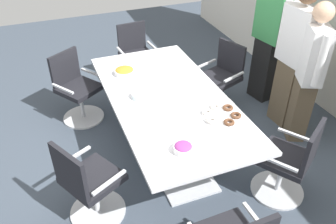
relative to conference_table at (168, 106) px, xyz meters
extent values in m
cube|color=#3D4754|center=(0.00, 0.00, -0.63)|extent=(10.00, 10.00, 0.01)
cube|color=silver|center=(0.00, 0.00, 0.10)|extent=(2.40, 1.20, 0.04)
cube|color=silver|center=(-0.55, 0.00, -0.61)|extent=(0.56, 0.56, 0.02)
cylinder|color=silver|center=(-0.55, 0.00, -0.26)|extent=(0.09, 0.09, 0.69)
cube|color=silver|center=(0.55, 0.00, -0.61)|extent=(0.56, 0.56, 0.02)
cylinder|color=silver|center=(0.55, 0.00, -0.26)|extent=(0.09, 0.09, 0.69)
cylinder|color=silver|center=(-0.61, 0.97, -0.61)|extent=(0.69, 0.69, 0.02)
cylinder|color=silver|center=(-0.61, 0.97, -0.40)|extent=(0.05, 0.05, 0.41)
cube|color=black|center=(-0.61, 0.97, -0.17)|extent=(0.59, 0.59, 0.06)
cube|color=black|center=(-0.69, 1.17, 0.07)|extent=(0.42, 0.19, 0.42)
cube|color=silver|center=(-0.38, 1.06, -0.05)|extent=(0.15, 0.36, 0.02)
cube|color=silver|center=(-0.84, 0.89, -0.05)|extent=(0.15, 0.36, 0.02)
cylinder|color=silver|center=(-1.63, 0.15, -0.61)|extent=(0.59, 0.59, 0.02)
cylinder|color=silver|center=(-1.63, 0.15, -0.40)|extent=(0.05, 0.05, 0.41)
cube|color=black|center=(-1.63, 0.15, -0.17)|extent=(0.50, 0.50, 0.06)
cube|color=black|center=(-1.84, 0.13, 0.07)|extent=(0.08, 0.44, 0.42)
cube|color=silver|center=(-1.66, 0.39, -0.05)|extent=(0.37, 0.06, 0.02)
cube|color=silver|center=(-1.61, -0.10, -0.05)|extent=(0.37, 0.06, 0.02)
cylinder|color=silver|center=(-1.02, -0.83, -0.61)|extent=(0.75, 0.75, 0.02)
cylinder|color=silver|center=(-1.02, -0.83, -0.40)|extent=(0.05, 0.05, 0.41)
cube|color=black|center=(-1.02, -0.83, -0.17)|extent=(0.64, 0.64, 0.06)
cube|color=black|center=(-1.19, -0.94, 0.07)|extent=(0.28, 0.39, 0.42)
cube|color=silver|center=(-1.16, -0.62, -0.05)|extent=(0.32, 0.23, 0.02)
cube|color=silver|center=(-0.88, -1.03, -0.05)|extent=(0.32, 0.23, 0.02)
cylinder|color=silver|center=(0.61, -0.97, -0.61)|extent=(0.73, 0.73, 0.02)
cylinder|color=silver|center=(0.61, -0.97, -0.40)|extent=(0.05, 0.05, 0.41)
cube|color=black|center=(0.61, -0.97, -0.17)|extent=(0.62, 0.62, 0.06)
cube|color=black|center=(0.71, -1.16, 0.07)|extent=(0.40, 0.24, 0.42)
cube|color=silver|center=(0.40, -1.09, -0.05)|extent=(0.20, 0.34, 0.02)
cube|color=silver|center=(0.83, -0.86, -0.05)|extent=(0.20, 0.34, 0.02)
cube|color=silver|center=(1.63, 0.10, -0.05)|extent=(0.37, 0.04, 0.02)
cylinder|color=silver|center=(1.02, 0.83, -0.61)|extent=(0.75, 0.75, 0.02)
cylinder|color=silver|center=(1.02, 0.83, -0.40)|extent=(0.05, 0.05, 0.41)
cube|color=black|center=(1.02, 0.83, -0.17)|extent=(0.64, 0.64, 0.06)
cube|color=black|center=(1.19, 0.94, 0.07)|extent=(0.27, 0.39, 0.42)
cube|color=silver|center=(1.15, 0.62, -0.05)|extent=(0.32, 0.23, 0.02)
cube|color=silver|center=(0.88, 1.03, -0.05)|extent=(0.32, 0.23, 0.02)
cube|color=black|center=(-0.63, 1.69, -0.18)|extent=(0.35, 0.26, 0.89)
cube|color=#388C4C|center=(-0.63, 1.69, 0.62)|extent=(0.47, 0.30, 0.71)
cylinder|color=#388C4C|center=(-0.37, 1.74, 0.65)|extent=(0.09, 0.09, 0.64)
cylinder|color=#388C4C|center=(-0.89, 1.64, 0.65)|extent=(0.09, 0.09, 0.64)
cube|color=brown|center=(-0.01, 1.62, -0.20)|extent=(0.33, 0.21, 0.86)
cube|color=white|center=(-0.01, 1.62, 0.57)|extent=(0.45, 0.24, 0.68)
cylinder|color=white|center=(0.25, 1.63, 0.60)|extent=(0.08, 0.08, 0.61)
cylinder|color=white|center=(-0.28, 1.61, 0.60)|extent=(0.08, 0.08, 0.61)
cube|color=brown|center=(0.29, 1.58, -0.22)|extent=(0.37, 0.32, 0.80)
cube|color=white|center=(0.29, 1.58, 0.49)|extent=(0.49, 0.38, 0.64)
sphere|color=#DBAD89|center=(0.29, 1.58, 0.95)|extent=(0.22, 0.22, 0.22)
cylinder|color=white|center=(0.53, 1.47, 0.53)|extent=(0.11, 0.11, 0.57)
cylinder|color=white|center=(0.05, 1.69, 0.53)|extent=(0.11, 0.11, 0.57)
cylinder|color=white|center=(0.87, -0.20, 0.15)|extent=(0.17, 0.17, 0.06)
ellipsoid|color=#9E3D8E|center=(0.87, -0.20, 0.18)|extent=(0.15, 0.15, 0.05)
cylinder|color=white|center=(-0.66, -0.30, 0.15)|extent=(0.24, 0.24, 0.06)
ellipsoid|color=orange|center=(-0.66, -0.30, 0.18)|extent=(0.21, 0.21, 0.05)
cylinder|color=white|center=(0.53, 0.36, 0.13)|extent=(0.38, 0.38, 0.01)
torus|color=brown|center=(0.67, 0.37, 0.15)|extent=(0.11, 0.11, 0.03)
torus|color=brown|center=(0.60, 0.49, 0.15)|extent=(0.11, 0.11, 0.03)
torus|color=brown|center=(0.45, 0.48, 0.15)|extent=(0.11, 0.11, 0.03)
torus|color=white|center=(0.39, 0.37, 0.15)|extent=(0.11, 0.11, 0.03)
torus|color=white|center=(0.44, 0.25, 0.15)|extent=(0.11, 0.11, 0.03)
torus|color=white|center=(0.58, 0.23, 0.15)|extent=(0.11, 0.11, 0.03)
cylinder|color=white|center=(-0.10, -0.28, 0.13)|extent=(0.20, 0.20, 0.01)
cylinder|color=silver|center=(-0.10, -0.28, 0.13)|extent=(0.20, 0.20, 0.01)
cylinder|color=white|center=(-0.10, -0.28, 0.14)|extent=(0.20, 0.20, 0.01)
cylinder|color=silver|center=(-0.10, -0.28, 0.15)|extent=(0.20, 0.20, 0.01)
cylinder|color=white|center=(-0.10, -0.28, 0.15)|extent=(0.20, 0.20, 0.01)
cylinder|color=silver|center=(-0.10, -0.28, 0.16)|extent=(0.20, 0.20, 0.01)
cylinder|color=white|center=(-0.10, -0.28, 0.16)|extent=(0.20, 0.20, 0.01)
cylinder|color=silver|center=(-0.10, -0.28, 0.17)|extent=(0.20, 0.20, 0.01)
cylinder|color=white|center=(-0.10, -0.28, 0.18)|extent=(0.20, 0.20, 0.01)
camera|label=1|loc=(2.96, -1.15, 2.15)|focal=37.35mm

